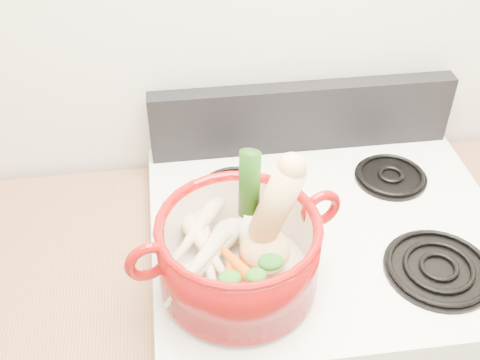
{
  "coord_description": "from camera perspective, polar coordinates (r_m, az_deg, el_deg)",
  "views": [
    {
      "loc": [
        -0.32,
        0.47,
        1.88
      ],
      "look_at": [
        -0.22,
        1.24,
        1.24
      ],
      "focal_mm": 45.0,
      "sensor_mm": 36.0,
      "label": 1
    }
  ],
  "objects": [
    {
      "name": "wall_back",
      "position": [
        1.44,
        6.17,
        15.73
      ],
      "size": [
        3.5,
        0.02,
        2.6
      ],
      "primitive_type": "cube",
      "color": "beige",
      "rests_on": "floor"
    },
    {
      "name": "stove_body",
      "position": [
        1.72,
        6.79,
        -16.1
      ],
      "size": [
        0.76,
        0.65,
        0.92
      ],
      "primitive_type": "cube",
      "color": "white",
      "rests_on": "floor"
    },
    {
      "name": "cooktop",
      "position": [
        1.36,
        8.3,
        -4.74
      ],
      "size": [
        0.78,
        0.67,
        0.03
      ],
      "primitive_type": "cube",
      "color": "silver",
      "rests_on": "stove_body"
    },
    {
      "name": "control_backsplash",
      "position": [
        1.52,
        5.9,
        5.97
      ],
      "size": [
        0.76,
        0.05,
        0.18
      ],
      "primitive_type": "cube",
      "color": "black",
      "rests_on": "cooktop"
    },
    {
      "name": "burner_front_left",
      "position": [
        1.2,
        1.41,
        -10.12
      ],
      "size": [
        0.22,
        0.22,
        0.02
      ],
      "primitive_type": "cylinder",
      "color": "black",
      "rests_on": "cooktop"
    },
    {
      "name": "burner_front_right",
      "position": [
        1.3,
        18.33,
        -7.9
      ],
      "size": [
        0.22,
        0.22,
        0.02
      ],
      "primitive_type": "cylinder",
      "color": "black",
      "rests_on": "cooktop"
    },
    {
      "name": "burner_back_left",
      "position": [
        1.41,
        -0.45,
        -0.88
      ],
      "size": [
        0.17,
        0.17,
        0.02
      ],
      "primitive_type": "cylinder",
      "color": "black",
      "rests_on": "cooktop"
    },
    {
      "name": "burner_back_right",
      "position": [
        1.5,
        14.11,
        0.41
      ],
      "size": [
        0.17,
        0.17,
        0.02
      ],
      "primitive_type": "cylinder",
      "color": "black",
      "rests_on": "cooktop"
    },
    {
      "name": "dutch_oven",
      "position": [
        1.15,
        -0.14,
        -6.96
      ],
      "size": [
        0.38,
        0.38,
        0.15
      ],
      "primitive_type": "cylinder",
      "rotation": [
        0.0,
        0.0,
        0.27
      ],
      "color": "maroon",
      "rests_on": "burner_front_left"
    },
    {
      "name": "pot_handle_left",
      "position": [
        1.08,
        -8.73,
        -7.66
      ],
      "size": [
        0.09,
        0.04,
        0.09
      ],
      "primitive_type": "torus",
      "rotation": [
        1.57,
        0.0,
        0.27
      ],
      "color": "maroon",
      "rests_on": "dutch_oven"
    },
    {
      "name": "pot_handle_right",
      "position": [
        1.17,
        7.68,
        -2.7
      ],
      "size": [
        0.09,
        0.04,
        0.09
      ],
      "primitive_type": "torus",
      "rotation": [
        1.57,
        0.0,
        0.27
      ],
      "color": "maroon",
      "rests_on": "dutch_oven"
    },
    {
      "name": "squash",
      "position": [
        1.1,
        2.51,
        -3.85
      ],
      "size": [
        0.19,
        0.15,
        0.26
      ],
      "primitive_type": null,
      "rotation": [
        0.0,
        0.29,
        -0.33
      ],
      "color": "#E5BE75",
      "rests_on": "dutch_oven"
    },
    {
      "name": "leek",
      "position": [
        1.12,
        0.9,
        -2.53
      ],
      "size": [
        0.06,
        0.07,
        0.26
      ],
      "primitive_type": "cylinder",
      "rotation": [
        -0.06,
        0.0,
        -0.43
      ],
      "color": "white",
      "rests_on": "dutch_oven"
    },
    {
      "name": "ginger",
      "position": [
        1.22,
        -0.56,
        -4.93
      ],
      "size": [
        0.09,
        0.07,
        0.05
      ],
      "primitive_type": "ellipsoid",
      "rotation": [
        0.0,
        0.0,
        -0.08
      ],
      "color": "tan",
      "rests_on": "dutch_oven"
    },
    {
      "name": "parsnip_0",
      "position": [
        1.19,
        -3.3,
        -6.36
      ],
      "size": [
        0.06,
        0.24,
        0.07
      ],
      "primitive_type": "cone",
      "rotation": [
        1.66,
        0.0,
        0.08
      ],
      "color": "beige",
      "rests_on": "dutch_oven"
    },
    {
      "name": "parsnip_1",
      "position": [
        1.15,
        -3.64,
        -7.91
      ],
      "size": [
        0.19,
        0.19,
        0.07
      ],
      "primitive_type": "cone",
      "rotation": [
        1.66,
        0.0,
        -0.77
      ],
      "color": "beige",
      "rests_on": "dutch_oven"
    },
    {
      "name": "parsnip_2",
      "position": [
        1.17,
        -3.18,
        -6.37
      ],
      "size": [
        0.12,
        0.2,
        0.06
      ],
      "primitive_type": "cone",
      "rotation": [
        1.66,
        0.0,
        0.43
      ],
      "color": "beige",
      "rests_on": "dutch_oven"
    },
    {
      "name": "parsnip_3",
      "position": [
        1.14,
        -4.0,
        -7.85
      ],
      "size": [
        0.15,
        0.16,
        0.05
      ],
      "primitive_type": "cone",
      "rotation": [
        1.66,
        0.0,
        -0.7
      ],
      "color": "beige",
      "rests_on": "dutch_oven"
    },
    {
      "name": "parsnip_4",
      "position": [
        1.2,
        -4.16,
        -4.66
      ],
      "size": [
        0.16,
        0.2,
        0.06
      ],
      "primitive_type": "cone",
      "rotation": [
        1.66,
        0.0,
        -0.62
      ],
      "color": "beige",
      "rests_on": "dutch_oven"
    },
    {
      "name": "carrot_0",
      "position": [
        1.13,
        0.7,
        -9.71
      ],
      "size": [
        0.04,
        0.15,
        0.04
      ],
      "primitive_type": "cone",
      "rotation": [
        1.66,
        0.0,
        0.04
      ],
      "color": "#D9460A",
      "rests_on": "dutch_oven"
    },
    {
      "name": "carrot_1",
      "position": [
        1.12,
        -1.01,
        -9.7
      ],
      "size": [
        0.04,
        0.15,
        0.04
      ],
      "primitive_type": "cone",
      "rotation": [
        1.66,
        0.0,
        -0.1
      ],
      "color": "#D7600A",
      "rests_on": "dutch_oven"
    },
    {
      "name": "carrot_2",
      "position": [
        1.14,
        -0.22,
        -8.16
      ],
      "size": [
        0.12,
        0.17,
        0.05
      ],
      "primitive_type": "cone",
      "rotation": [
        1.66,
        0.0,
        0.54
      ],
      "color": "#DC600B",
      "rests_on": "dutch_oven"
    }
  ]
}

